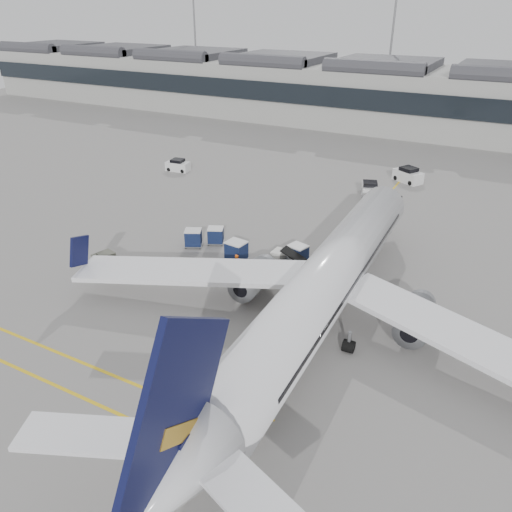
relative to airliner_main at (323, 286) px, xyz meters
The scene contains 18 objects.
ground 13.60m from the airliner_main, behind, with size 220.00×220.00×0.00m, color gray.
terminal 71.36m from the airliner_main, 100.52° to the left, with size 200.00×20.45×12.40m.
light_masts 86.16m from the airliner_main, 99.89° to the left, with size 113.00×0.60×25.45m.
apron_markings 9.41m from the airliner_main, 110.20° to the left, with size 0.25×60.00×0.01m, color gold.
airliner_main is the anchor object (origin of this frame).
belt_loader 9.76m from the airliner_main, 129.98° to the left, with size 5.07×1.89×2.06m.
baggage_cart_a 10.61m from the airliner_main, 123.64° to the left, with size 2.10×1.88×1.86m.
baggage_cart_b 17.35m from the airliner_main, 149.90° to the left, with size 2.07×1.92×1.74m.
baggage_cart_c 12.94m from the airliner_main, 150.43° to the left, with size 2.09×1.80×2.02m.
baggage_cart_d 18.05m from the airliner_main, 157.05° to the left, with size 2.18×2.05×1.82m.
ramp_agent_a 10.78m from the airliner_main, 157.32° to the left, with size 0.72×0.47×1.96m, color #F3580C.
ramp_agent_b 7.38m from the airliner_main, behind, with size 0.83×0.64×1.70m, color #EB3F0C.
pushback_tug 21.22m from the airliner_main, behind, with size 3.06×2.31×1.53m.
safety_cone_nose 22.98m from the airliner_main, 92.73° to the left, with size 0.37×0.37×0.51m, color #F24C0A.
safety_cone_engine 4.48m from the airliner_main, 88.10° to the left, with size 0.41×0.41×0.57m, color #F24C0A.
service_van_left 42.56m from the airliner_main, 140.70° to the left, with size 3.55×2.06×1.74m.
service_van_mid 30.10m from the airliner_main, 99.70° to the left, with size 3.00×4.15×1.92m.
service_van_right 37.82m from the airliner_main, 93.15° to the left, with size 4.42×3.69×2.03m.
Camera 1 is at (23.50, -28.34, 22.18)m, focal length 35.00 mm.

